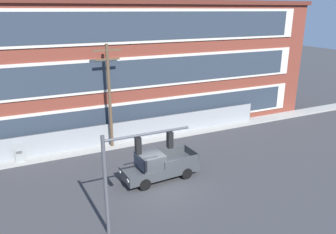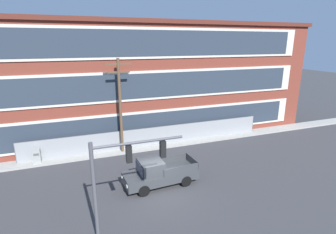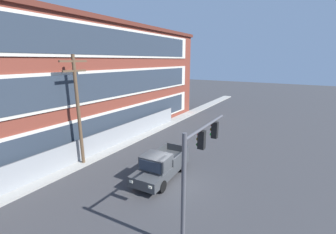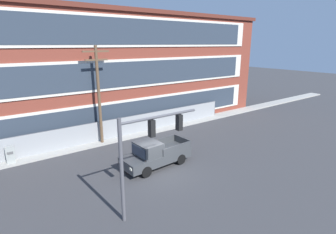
{
  "view_description": "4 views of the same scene",
  "coord_description": "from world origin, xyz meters",
  "px_view_note": "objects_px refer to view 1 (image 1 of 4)",
  "views": [
    {
      "loc": [
        -7.88,
        -17.87,
        11.3
      ],
      "look_at": [
        1.76,
        2.55,
        3.89
      ],
      "focal_mm": 35.0,
      "sensor_mm": 36.0,
      "label": 1
    },
    {
      "loc": [
        -5.03,
        -15.3,
        10.1
      ],
      "look_at": [
        2.54,
        5.2,
        3.83
      ],
      "focal_mm": 28.0,
      "sensor_mm": 36.0,
      "label": 2
    },
    {
      "loc": [
        -12.07,
        -7.1,
        8.37
      ],
      "look_at": [
        2.74,
        1.87,
        3.96
      ],
      "focal_mm": 24.0,
      "sensor_mm": 36.0,
      "label": 3
    },
    {
      "loc": [
        -9.56,
        -14.1,
        8.91
      ],
      "look_at": [
        2.74,
        2.72,
        3.05
      ],
      "focal_mm": 28.0,
      "sensor_mm": 36.0,
      "label": 4
    }
  ],
  "objects_px": {
    "utility_pole_near_corner": "(109,93)",
    "traffic_signal_mast": "(131,161)",
    "electrical_cabinet": "(19,155)",
    "pickup_truck_dark_grey": "(158,166)"
  },
  "relations": [
    {
      "from": "utility_pole_near_corner",
      "to": "traffic_signal_mast",
      "type": "bearing_deg",
      "value": -100.18
    },
    {
      "from": "traffic_signal_mast",
      "to": "utility_pole_near_corner",
      "type": "xyz_separation_m",
      "value": [
        1.97,
        10.97,
        0.91
      ]
    },
    {
      "from": "traffic_signal_mast",
      "to": "electrical_cabinet",
      "type": "relative_size",
      "value": 3.91
    },
    {
      "from": "traffic_signal_mast",
      "to": "utility_pole_near_corner",
      "type": "height_order",
      "value": "utility_pole_near_corner"
    },
    {
      "from": "electrical_cabinet",
      "to": "traffic_signal_mast",
      "type": "bearing_deg",
      "value": -64.25
    },
    {
      "from": "utility_pole_near_corner",
      "to": "pickup_truck_dark_grey",
      "type": "bearing_deg",
      "value": -78.19
    },
    {
      "from": "pickup_truck_dark_grey",
      "to": "electrical_cabinet",
      "type": "height_order",
      "value": "pickup_truck_dark_grey"
    },
    {
      "from": "utility_pole_near_corner",
      "to": "electrical_cabinet",
      "type": "distance_m",
      "value": 8.38
    },
    {
      "from": "utility_pole_near_corner",
      "to": "electrical_cabinet",
      "type": "bearing_deg",
      "value": 179.46
    },
    {
      "from": "pickup_truck_dark_grey",
      "to": "traffic_signal_mast",
      "type": "bearing_deg",
      "value": -128.31
    }
  ]
}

